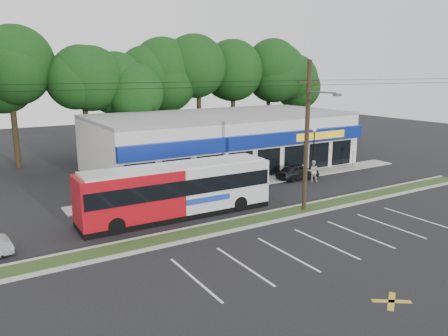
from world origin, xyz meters
TOP-DOWN VIEW (x-y plane):
  - ground at (0.00, 0.00)m, footprint 120.00×120.00m
  - grass_strip at (0.00, 1.00)m, footprint 40.00×1.60m
  - curb_south at (0.00, 0.15)m, footprint 40.00×0.25m
  - curb_north at (0.00, 1.85)m, footprint 40.00×0.25m
  - sidewalk at (5.00, 9.00)m, footprint 32.00×2.20m
  - strip_mall at (5.50, 15.91)m, footprint 25.00×12.55m
  - utility_pole at (2.83, 0.93)m, footprint 50.00×2.77m
  - lamp_post at (11.00, 8.80)m, footprint 0.30×0.30m
  - sign_post at (16.00, 8.57)m, footprint 0.45×0.10m
  - tree_line at (4.00, 26.00)m, footprint 46.76×6.76m
  - metrobus at (-4.77, 4.50)m, footprint 12.82×2.86m
  - car_dark at (8.54, 8.04)m, footprint 4.05×1.66m
  - pedestrian_a at (9.00, 7.72)m, footprint 0.63×0.41m
  - pedestrian_b at (9.00, 6.66)m, footprint 1.14×1.07m

SIDE VIEW (x-z plane):
  - ground at x=0.00m, z-range 0.00..0.00m
  - sidewalk at x=5.00m, z-range 0.00..0.10m
  - grass_strip at x=0.00m, z-range 0.00..0.12m
  - curb_south at x=0.00m, z-range 0.00..0.14m
  - curb_north at x=0.00m, z-range 0.00..0.14m
  - car_dark at x=8.54m, z-range 0.00..1.38m
  - pedestrian_a at x=9.00m, z-range 0.00..1.70m
  - pedestrian_b at x=9.00m, z-range 0.00..1.87m
  - sign_post at x=16.00m, z-range 0.44..2.67m
  - metrobus at x=-4.77m, z-range 0.10..3.54m
  - strip_mall at x=5.50m, z-range 0.00..5.30m
  - lamp_post at x=11.00m, z-range 0.55..4.80m
  - utility_pole at x=2.83m, z-range 0.41..10.41m
  - tree_line at x=4.00m, z-range 2.50..14.33m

